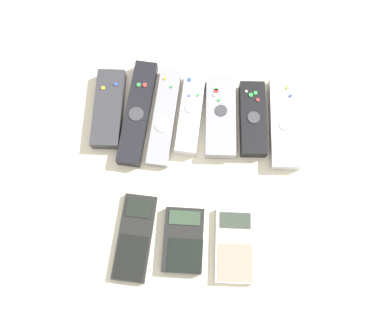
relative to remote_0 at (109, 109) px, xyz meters
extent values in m
plane|color=beige|center=(0.18, -0.14, -0.01)|extent=(3.00, 3.00, 0.00)
cube|color=#333338|center=(0.00, 0.00, 0.00)|extent=(0.06, 0.17, 0.02)
cylinder|color=yellow|center=(-0.01, 0.04, 0.01)|extent=(0.01, 0.01, 0.00)
cylinder|color=blue|center=(0.01, 0.05, 0.01)|extent=(0.01, 0.01, 0.00)
cube|color=black|center=(0.06, 0.00, 0.00)|extent=(0.06, 0.22, 0.02)
cylinder|color=#38383D|center=(0.06, -0.01, 0.01)|extent=(0.03, 0.03, 0.00)
cylinder|color=green|center=(0.06, 0.05, 0.01)|extent=(0.01, 0.01, 0.00)
cylinder|color=red|center=(0.07, 0.05, 0.01)|extent=(0.01, 0.01, 0.00)
cube|color=gray|center=(0.11, -0.01, 0.00)|extent=(0.05, 0.21, 0.02)
cylinder|color=silver|center=(0.11, -0.03, 0.00)|extent=(0.03, 0.03, 0.00)
cylinder|color=green|center=(0.12, 0.06, 0.00)|extent=(0.01, 0.01, 0.00)
cylinder|color=yellow|center=(0.11, 0.07, 0.00)|extent=(0.01, 0.01, 0.00)
cube|color=silver|center=(0.16, 0.00, 0.00)|extent=(0.05, 0.17, 0.03)
cylinder|color=#99999E|center=(0.17, 0.01, 0.01)|extent=(0.03, 0.03, 0.00)
cylinder|color=blue|center=(0.16, 0.07, 0.01)|extent=(0.01, 0.01, 0.00)
cylinder|color=blue|center=(0.16, 0.03, 0.01)|extent=(0.01, 0.01, 0.00)
cylinder|color=green|center=(0.18, 0.04, 0.01)|extent=(0.01, 0.01, 0.00)
cube|color=gray|center=(0.22, 0.00, 0.00)|extent=(0.07, 0.17, 0.02)
cylinder|color=#38383D|center=(0.22, 0.01, 0.01)|extent=(0.02, 0.02, 0.00)
cylinder|color=silver|center=(0.21, 0.04, 0.01)|extent=(0.01, 0.01, 0.00)
cylinder|color=red|center=(0.21, 0.05, 0.01)|extent=(0.01, 0.01, 0.00)
cylinder|color=green|center=(0.22, 0.03, 0.01)|extent=(0.01, 0.01, 0.00)
cylinder|color=green|center=(0.21, 0.05, 0.01)|extent=(0.01, 0.01, 0.00)
cube|color=black|center=(0.29, 0.00, 0.00)|extent=(0.06, 0.16, 0.03)
cylinder|color=#38383D|center=(0.29, 0.00, 0.01)|extent=(0.02, 0.02, 0.00)
cylinder|color=green|center=(0.28, 0.05, 0.01)|extent=(0.01, 0.01, 0.00)
cylinder|color=red|center=(0.30, 0.04, 0.01)|extent=(0.01, 0.01, 0.00)
cylinder|color=silver|center=(0.27, 0.05, 0.01)|extent=(0.01, 0.01, 0.00)
cylinder|color=green|center=(0.29, 0.05, 0.01)|extent=(0.01, 0.01, 0.00)
cube|color=#B7B7BC|center=(0.35, 0.00, 0.00)|extent=(0.07, 0.19, 0.02)
cylinder|color=silver|center=(0.35, -0.01, 0.01)|extent=(0.03, 0.03, 0.00)
cylinder|color=blue|center=(0.36, 0.05, 0.01)|extent=(0.01, 0.01, 0.00)
cylinder|color=yellow|center=(0.35, 0.07, 0.01)|extent=(0.01, 0.01, 0.00)
cube|color=black|center=(0.08, -0.25, -0.01)|extent=(0.07, 0.16, 0.01)
cube|color=black|center=(0.08, -0.20, 0.00)|extent=(0.05, 0.04, 0.00)
cube|color=black|center=(0.08, -0.28, 0.00)|extent=(0.06, 0.08, 0.00)
cube|color=black|center=(0.17, -0.25, 0.00)|extent=(0.07, 0.12, 0.02)
cube|color=#2D422D|center=(0.17, -0.21, 0.00)|extent=(0.06, 0.03, 0.00)
cube|color=black|center=(0.17, -0.27, 0.00)|extent=(0.06, 0.06, 0.00)
cube|color=beige|center=(0.27, -0.25, -0.01)|extent=(0.08, 0.14, 0.01)
cube|color=#333D33|center=(0.26, -0.20, 0.00)|extent=(0.06, 0.03, 0.00)
cube|color=gray|center=(0.27, -0.28, 0.00)|extent=(0.07, 0.07, 0.00)
camera|label=1|loc=(0.19, -0.30, 0.69)|focal=35.00mm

